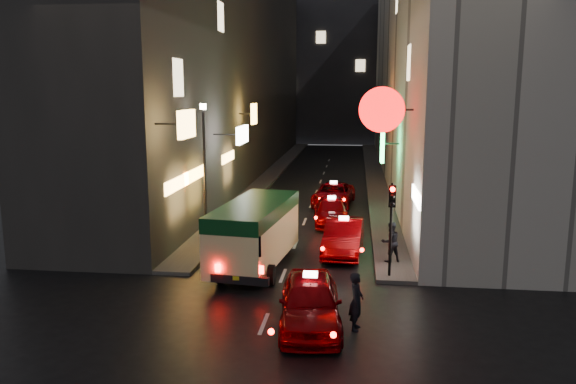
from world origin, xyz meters
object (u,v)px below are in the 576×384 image
at_px(taxi_near, 310,298).
at_px(lamp_post, 204,162).
at_px(pedestrian_crossing, 356,297).
at_px(minibus, 255,227).
at_px(traffic_light, 392,210).

distance_m(taxi_near, lamp_post, 10.96).
xyz_separation_m(pedestrian_crossing, lamp_post, (-6.97, 9.05, 2.74)).
height_order(minibus, traffic_light, traffic_light).
bearing_deg(minibus, traffic_light, -9.66).
relative_size(taxi_near, traffic_light, 1.66).
bearing_deg(pedestrian_crossing, lamp_post, 45.55).
xyz_separation_m(taxi_near, lamp_post, (-5.60, 8.99, 2.83)).
bearing_deg(traffic_light, minibus, 170.34).
relative_size(pedestrian_crossing, lamp_post, 0.32).
relative_size(pedestrian_crossing, traffic_light, 0.56).
xyz_separation_m(traffic_light, lamp_post, (-8.20, 4.53, 1.04)).
height_order(minibus, taxi_near, minibus).
bearing_deg(lamp_post, traffic_light, -28.91).
distance_m(taxi_near, pedestrian_crossing, 1.37).
xyz_separation_m(minibus, taxi_near, (2.63, -5.35, -0.77)).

